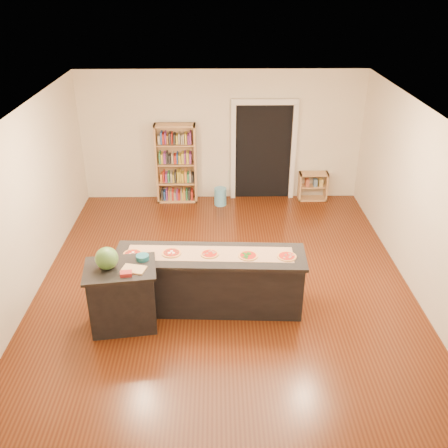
{
  "coord_description": "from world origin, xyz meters",
  "views": [
    {
      "loc": [
        -0.11,
        -6.8,
        4.62
      ],
      "look_at": [
        0.0,
        0.2,
        1.0
      ],
      "focal_mm": 40.0,
      "sensor_mm": 36.0,
      "label": 1
    }
  ],
  "objects_px": {
    "side_counter": "(123,296)",
    "waste_bin": "(220,196)",
    "kitchen_island": "(210,281)",
    "low_shelf": "(313,186)",
    "watermelon": "(107,258)",
    "bookshelf": "(176,164)"
  },
  "relations": [
    {
      "from": "bookshelf",
      "to": "low_shelf",
      "type": "distance_m",
      "value": 3.04
    },
    {
      "from": "side_counter",
      "to": "bookshelf",
      "type": "bearing_deg",
      "value": 75.88
    },
    {
      "from": "side_counter",
      "to": "low_shelf",
      "type": "distance_m",
      "value": 5.54
    },
    {
      "from": "bookshelf",
      "to": "kitchen_island",
      "type": "bearing_deg",
      "value": -79.02
    },
    {
      "from": "bookshelf",
      "to": "low_shelf",
      "type": "relative_size",
      "value": 2.75
    },
    {
      "from": "low_shelf",
      "to": "watermelon",
      "type": "bearing_deg",
      "value": -129.86
    },
    {
      "from": "bookshelf",
      "to": "waste_bin",
      "type": "height_order",
      "value": "bookshelf"
    },
    {
      "from": "low_shelf",
      "to": "watermelon",
      "type": "height_order",
      "value": "watermelon"
    },
    {
      "from": "kitchen_island",
      "to": "side_counter",
      "type": "bearing_deg",
      "value": -159.02
    },
    {
      "from": "low_shelf",
      "to": "waste_bin",
      "type": "height_order",
      "value": "low_shelf"
    },
    {
      "from": "side_counter",
      "to": "bookshelf",
      "type": "relative_size",
      "value": 0.56
    },
    {
      "from": "watermelon",
      "to": "low_shelf",
      "type": "bearing_deg",
      "value": 50.14
    },
    {
      "from": "bookshelf",
      "to": "waste_bin",
      "type": "xyz_separation_m",
      "value": [
        0.94,
        -0.23,
        -0.67
      ]
    },
    {
      "from": "watermelon",
      "to": "bookshelf",
      "type": "bearing_deg",
      "value": 81.71
    },
    {
      "from": "bookshelf",
      "to": "low_shelf",
      "type": "xyz_separation_m",
      "value": [
        2.99,
        0.02,
        -0.55
      ]
    },
    {
      "from": "waste_bin",
      "to": "watermelon",
      "type": "xyz_separation_m",
      "value": [
        -1.57,
        -4.08,
        0.93
      ]
    },
    {
      "from": "side_counter",
      "to": "waste_bin",
      "type": "distance_m",
      "value": 4.32
    },
    {
      "from": "low_shelf",
      "to": "watermelon",
      "type": "relative_size",
      "value": 2.01
    },
    {
      "from": "kitchen_island",
      "to": "waste_bin",
      "type": "bearing_deg",
      "value": 89.72
    },
    {
      "from": "low_shelf",
      "to": "watermelon",
      "type": "xyz_separation_m",
      "value": [
        -3.62,
        -4.33,
        0.81
      ]
    },
    {
      "from": "waste_bin",
      "to": "watermelon",
      "type": "bearing_deg",
      "value": -111.05
    },
    {
      "from": "bookshelf",
      "to": "waste_bin",
      "type": "bearing_deg",
      "value": -13.89
    }
  ]
}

